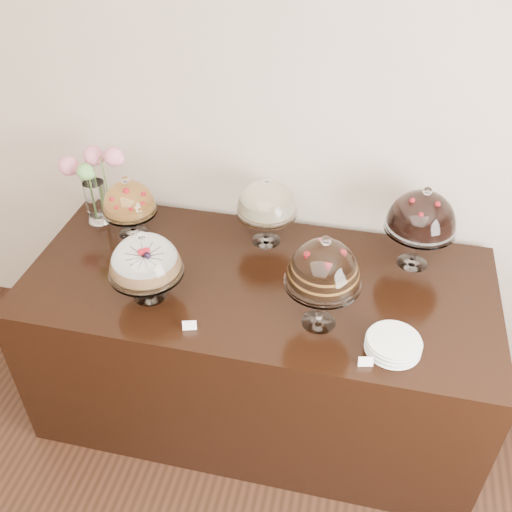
% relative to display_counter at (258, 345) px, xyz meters
% --- Properties ---
extents(wall_back, '(5.00, 0.04, 3.00)m').
position_rel_display_counter_xyz_m(wall_back, '(-0.08, 0.55, 1.05)').
color(wall_back, '#BFAE99').
rests_on(wall_back, ground).
extents(display_counter, '(2.20, 1.00, 0.90)m').
position_rel_display_counter_xyz_m(display_counter, '(0.00, 0.00, 0.00)').
color(display_counter, black).
rests_on(display_counter, ground).
extents(cake_stand_sugar_sponge, '(0.33, 0.33, 0.36)m').
position_rel_display_counter_xyz_m(cake_stand_sugar_sponge, '(-0.46, -0.22, 0.66)').
color(cake_stand_sugar_sponge, white).
rests_on(cake_stand_sugar_sponge, display_counter).
extents(cake_stand_choco_layer, '(0.32, 0.32, 0.46)m').
position_rel_display_counter_xyz_m(cake_stand_choco_layer, '(0.31, -0.22, 0.76)').
color(cake_stand_choco_layer, white).
rests_on(cake_stand_choco_layer, display_counter).
extents(cake_stand_cheesecake, '(0.31, 0.31, 0.38)m').
position_rel_display_counter_xyz_m(cake_stand_cheesecake, '(-0.03, 0.31, 0.69)').
color(cake_stand_cheesecake, white).
rests_on(cake_stand_cheesecake, display_counter).
extents(cake_stand_dark_choco, '(0.33, 0.33, 0.43)m').
position_rel_display_counter_xyz_m(cake_stand_dark_choco, '(0.70, 0.29, 0.73)').
color(cake_stand_dark_choco, white).
rests_on(cake_stand_dark_choco, display_counter).
extents(cake_stand_fruit_tart, '(0.27, 0.27, 0.34)m').
position_rel_display_counter_xyz_m(cake_stand_fruit_tart, '(-0.71, 0.22, 0.65)').
color(cake_stand_fruit_tart, white).
rests_on(cake_stand_fruit_tart, display_counter).
extents(flower_vase, '(0.35, 0.21, 0.44)m').
position_rel_display_counter_xyz_m(flower_vase, '(-0.93, 0.30, 0.70)').
color(flower_vase, white).
rests_on(flower_vase, display_counter).
extents(plate_stack, '(0.22, 0.22, 0.06)m').
position_rel_display_counter_xyz_m(plate_stack, '(0.63, -0.31, 0.48)').
color(plate_stack, white).
rests_on(plate_stack, display_counter).
extents(price_card_left, '(0.06, 0.03, 0.04)m').
position_rel_display_counter_xyz_m(price_card_left, '(-0.21, -0.38, 0.47)').
color(price_card_left, white).
rests_on(price_card_left, display_counter).
extents(price_card_right, '(0.06, 0.03, 0.04)m').
position_rel_display_counter_xyz_m(price_card_right, '(0.53, -0.42, 0.47)').
color(price_card_right, white).
rests_on(price_card_right, display_counter).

